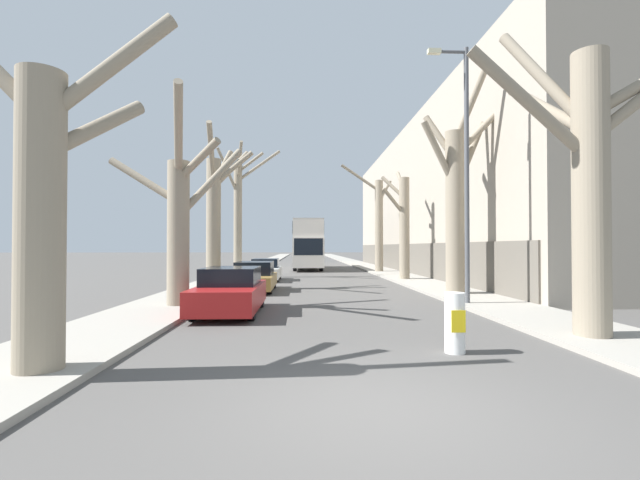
# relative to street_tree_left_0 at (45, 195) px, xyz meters

# --- Properties ---
(ground_plane) EXTENTS (300.00, 300.00, 0.00)m
(ground_plane) POSITION_rel_street_tree_left_0_xyz_m (5.01, -1.60, -2.82)
(ground_plane) COLOR #4C4947
(sidewalk_left) EXTENTS (2.64, 120.00, 0.12)m
(sidewalk_left) POSITION_rel_street_tree_left_0_xyz_m (-0.51, 48.40, -2.76)
(sidewalk_left) COLOR gray
(sidewalk_left) RESTS_ON ground
(sidewalk_right) EXTENTS (2.64, 120.00, 0.12)m
(sidewalk_right) POSITION_rel_street_tree_left_0_xyz_m (10.52, 48.40, -2.76)
(sidewalk_right) COLOR gray
(sidewalk_right) RESTS_ON ground
(building_facade_right) EXTENTS (10.08, 41.16, 11.11)m
(building_facade_right) POSITION_rel_street_tree_left_0_xyz_m (16.83, 26.99, 2.73)
(building_facade_right) COLOR #9E9384
(building_facade_right) RESTS_ON ground
(street_tree_left_0) EXTENTS (3.89, 2.33, 5.86)m
(street_tree_left_0) POSITION_rel_street_tree_left_0_xyz_m (0.00, 0.00, 0.00)
(street_tree_left_0) COLOR gray
(street_tree_left_0) RESTS_ON ground
(street_tree_left_1) EXTENTS (4.33, 4.81, 6.43)m
(street_tree_left_1) POSITION_rel_street_tree_left_0_xyz_m (0.05, 7.20, 0.11)
(street_tree_left_1) COLOR gray
(street_tree_left_1) RESTS_ON ground
(street_tree_left_2) EXTENTS (2.19, 3.94, 7.31)m
(street_tree_left_2) POSITION_rel_street_tree_left_0_xyz_m (-0.05, 13.44, 0.74)
(street_tree_left_2) COLOR gray
(street_tree_left_2) RESTS_ON ground
(street_tree_left_3) EXTENTS (4.00, 3.20, 8.59)m
(street_tree_left_3) POSITION_rel_street_tree_left_0_xyz_m (-0.11, 21.31, 1.49)
(street_tree_left_3) COLOR gray
(street_tree_left_3) RESTS_ON ground
(street_tree_right_0) EXTENTS (5.76, 3.13, 7.29)m
(street_tree_right_0) POSITION_rel_street_tree_left_0_xyz_m (10.21, 2.05, 0.85)
(street_tree_right_0) COLOR gray
(street_tree_right_0) RESTS_ON ground
(street_tree_right_1) EXTENTS (3.28, 2.23, 8.84)m
(street_tree_right_1) POSITION_rel_street_tree_left_0_xyz_m (10.30, 10.32, 1.16)
(street_tree_right_1) COLOR gray
(street_tree_right_1) RESTS_ON ground
(street_tree_right_2) EXTENTS (1.73, 2.16, 6.75)m
(street_tree_right_2) POSITION_rel_street_tree_left_0_xyz_m (10.05, 18.24, 0.49)
(street_tree_right_2) COLOR gray
(street_tree_right_2) RESTS_ON ground
(street_tree_right_3) EXTENTS (3.97, 1.68, 8.43)m
(street_tree_right_3) POSITION_rel_street_tree_left_0_xyz_m (9.96, 26.17, 1.11)
(street_tree_right_3) COLOR gray
(street_tree_right_3) RESTS_ON ground
(double_decker_bus) EXTENTS (2.53, 10.68, 4.27)m
(double_decker_bus) POSITION_rel_street_tree_left_0_xyz_m (4.53, 31.62, -0.40)
(double_decker_bus) COLOR silver
(double_decker_bus) RESTS_ON ground
(parked_car_0) EXTENTS (1.80, 4.22, 1.37)m
(parked_car_0) POSITION_rel_street_tree_left_0_xyz_m (1.87, 6.19, -2.16)
(parked_car_0) COLOR maroon
(parked_car_0) RESTS_ON ground
(parked_car_1) EXTENTS (1.81, 4.34, 1.32)m
(parked_car_1) POSITION_rel_street_tree_left_0_xyz_m (1.87, 12.68, -2.19)
(parked_car_1) COLOR olive
(parked_car_1) RESTS_ON ground
(parked_car_2) EXTENTS (1.71, 3.98, 1.29)m
(parked_car_2) POSITION_rel_street_tree_left_0_xyz_m (1.87, 18.67, -2.20)
(parked_car_2) COLOR silver
(parked_car_2) RESTS_ON ground
(lamp_post) EXTENTS (1.40, 0.20, 8.77)m
(lamp_post) POSITION_rel_street_tree_left_0_xyz_m (9.50, 7.33, 2.04)
(lamp_post) COLOR #4C4F54
(lamp_post) RESTS_ON ground
(traffic_bollard) EXTENTS (0.38, 0.39, 1.14)m
(traffic_bollard) POSITION_rel_street_tree_left_0_xyz_m (6.91, 1.12, -2.25)
(traffic_bollard) COLOR white
(traffic_bollard) RESTS_ON ground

